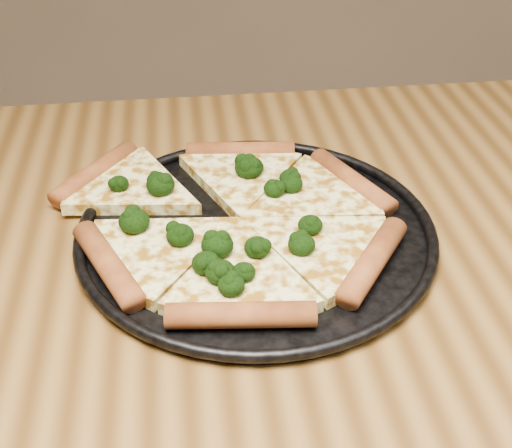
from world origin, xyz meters
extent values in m
cube|color=brown|center=(0.00, 0.00, 0.73)|extent=(1.20, 0.90, 0.04)
cylinder|color=black|center=(0.00, 0.10, 0.75)|extent=(0.36, 0.36, 0.01)
torus|color=black|center=(0.00, 0.10, 0.76)|extent=(0.37, 0.37, 0.01)
cylinder|color=#A55929|center=(0.12, 0.17, 0.77)|extent=(0.08, 0.13, 0.02)
cylinder|color=#A55929|center=(0.00, 0.25, 0.77)|extent=(0.13, 0.04, 0.02)
cylinder|color=#A55929|center=(-0.17, 0.22, 0.77)|extent=(0.10, 0.12, 0.02)
cylinder|color=#A55929|center=(-0.15, 0.05, 0.77)|extent=(0.08, 0.13, 0.02)
cylinder|color=#A55929|center=(-0.03, -0.03, 0.77)|extent=(0.13, 0.04, 0.02)
cylinder|color=#A55929|center=(0.10, 0.02, 0.77)|extent=(0.10, 0.12, 0.02)
ellipsoid|color=black|center=(-0.01, 0.05, 0.78)|extent=(0.03, 0.03, 0.02)
ellipsoid|color=black|center=(0.05, 0.08, 0.78)|extent=(0.02, 0.02, 0.02)
ellipsoid|color=black|center=(-0.14, 0.18, 0.78)|extent=(0.02, 0.02, 0.02)
ellipsoid|color=black|center=(-0.04, 0.05, 0.78)|extent=(0.03, 0.03, 0.02)
ellipsoid|color=black|center=(0.05, 0.15, 0.78)|extent=(0.03, 0.03, 0.02)
ellipsoid|color=black|center=(-0.12, 0.10, 0.78)|extent=(0.03, 0.03, 0.02)
ellipsoid|color=black|center=(-0.03, -0.01, 0.78)|extent=(0.02, 0.02, 0.02)
ellipsoid|color=black|center=(0.05, 0.17, 0.78)|extent=(0.02, 0.02, 0.02)
ellipsoid|color=black|center=(-0.02, 0.01, 0.78)|extent=(0.02, 0.02, 0.02)
ellipsoid|color=black|center=(-0.10, 0.17, 0.78)|extent=(0.03, 0.03, 0.02)
ellipsoid|color=black|center=(-0.10, 0.18, 0.78)|extent=(0.02, 0.02, 0.02)
ellipsoid|color=black|center=(-0.05, 0.03, 0.78)|extent=(0.03, 0.03, 0.02)
ellipsoid|color=black|center=(0.00, 0.19, 0.78)|extent=(0.03, 0.03, 0.02)
ellipsoid|color=black|center=(-0.08, 0.07, 0.78)|extent=(0.03, 0.03, 0.02)
ellipsoid|color=black|center=(0.04, 0.05, 0.78)|extent=(0.03, 0.03, 0.02)
ellipsoid|color=black|center=(-0.04, 0.01, 0.78)|extent=(0.03, 0.03, 0.02)
ellipsoid|color=black|center=(0.00, 0.19, 0.78)|extent=(0.03, 0.03, 0.02)
ellipsoid|color=black|center=(0.03, 0.15, 0.78)|extent=(0.02, 0.02, 0.02)
camera|label=1|loc=(-0.07, -0.46, 1.16)|focal=47.53mm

